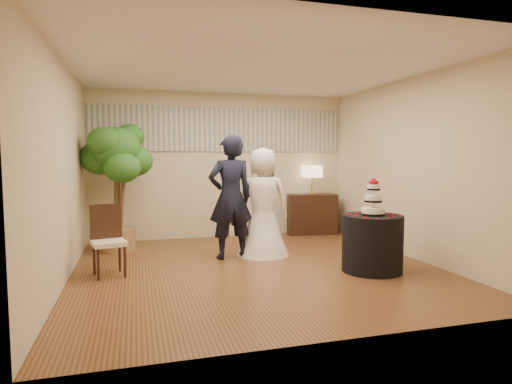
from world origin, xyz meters
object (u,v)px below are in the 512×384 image
object	(u,v)px
groom	(230,197)
cake_table	(372,243)
console	(312,214)
table_lamp	(312,180)
ficus_tree	(117,186)
side_chair	(109,241)
wedding_cake	(373,197)
bride	(263,202)

from	to	relation	value
groom	cake_table	distance (m)	2.21
console	table_lamp	size ratio (longest dim) A/B	1.69
ficus_tree	table_lamp	bearing A→B (deg)	8.69
table_lamp	side_chair	bearing A→B (deg)	-150.69
groom	ficus_tree	bearing A→B (deg)	-36.19
cake_table	side_chair	size ratio (longest dim) A/B	0.87
side_chair	cake_table	bearing A→B (deg)	-25.31
wedding_cake	side_chair	size ratio (longest dim) A/B	0.54
groom	console	distance (m)	2.66
groom	ficus_tree	distance (m)	2.00
bride	cake_table	size ratio (longest dim) A/B	2.09
groom	side_chair	size ratio (longest dim) A/B	2.03
groom	wedding_cake	world-z (taller)	groom
bride	table_lamp	xyz separation A→B (m)	(1.50, 1.53, 0.25)
console	side_chair	world-z (taller)	side_chair
table_lamp	ficus_tree	world-z (taller)	ficus_tree
console	groom	bearing A→B (deg)	-132.76
bride	groom	bearing A→B (deg)	15.28
cake_table	wedding_cake	distance (m)	0.64
bride	side_chair	world-z (taller)	bride
cake_table	side_chair	xyz separation A→B (m)	(-3.48, 0.74, 0.08)
cake_table	table_lamp	size ratio (longest dim) A/B	1.42
groom	side_chair	xyz separation A→B (m)	(-1.76, -0.53, -0.48)
console	side_chair	bearing A→B (deg)	-141.64
ficus_tree	groom	bearing A→B (deg)	-31.25
cake_table	side_chair	world-z (taller)	side_chair
cake_table	bride	bearing A→B (deg)	130.84
bride	side_chair	bearing A→B (deg)	21.52
wedding_cake	side_chair	xyz separation A→B (m)	(-3.48, 0.74, -0.56)
bride	cake_table	xyz separation A→B (m)	(1.17, -1.35, -0.47)
groom	bride	distance (m)	0.56
bride	side_chair	xyz separation A→B (m)	(-2.31, -0.61, -0.39)
groom	bride	world-z (taller)	groom
bride	ficus_tree	distance (m)	2.46
ficus_tree	side_chair	size ratio (longest dim) A/B	2.32
groom	ficus_tree	size ratio (longest dim) A/B	0.88
cake_table	wedding_cake	world-z (taller)	wedding_cake
bride	wedding_cake	world-z (taller)	bride
ficus_tree	cake_table	bearing A→B (deg)	-33.96
side_chair	groom	bearing A→B (deg)	3.40
bride	console	world-z (taller)	bride
groom	wedding_cake	bearing A→B (deg)	138.56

